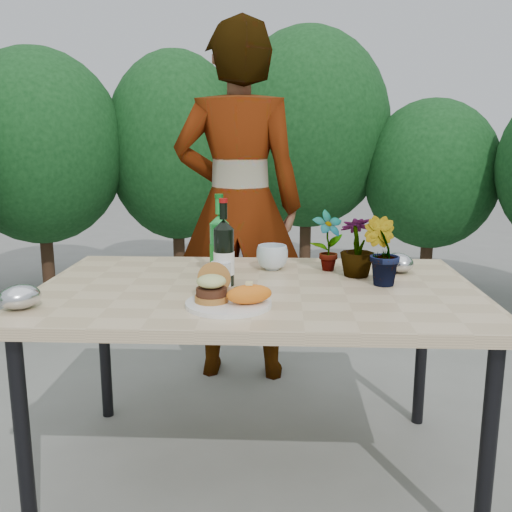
{
  "coord_description": "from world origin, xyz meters",
  "views": [
    {
      "loc": [
        0.09,
        -2.02,
        1.29
      ],
      "look_at": [
        0.0,
        -0.08,
        0.88
      ],
      "focal_mm": 40.0,
      "sensor_mm": 36.0,
      "label": 1
    }
  ],
  "objects_px": {
    "patio_table": "(257,301)",
    "dinner_plate": "(229,304)",
    "wine_bottle": "(224,254)",
    "person": "(239,206)"
  },
  "relations": [
    {
      "from": "patio_table",
      "to": "wine_bottle",
      "type": "distance_m",
      "value": 0.21
    },
    {
      "from": "wine_bottle",
      "to": "person",
      "type": "xyz_separation_m",
      "value": [
        -0.02,
        0.94,
        0.06
      ]
    },
    {
      "from": "patio_table",
      "to": "dinner_plate",
      "type": "height_order",
      "value": "dinner_plate"
    },
    {
      "from": "patio_table",
      "to": "person",
      "type": "relative_size",
      "value": 0.86
    },
    {
      "from": "patio_table",
      "to": "wine_bottle",
      "type": "height_order",
      "value": "wine_bottle"
    },
    {
      "from": "dinner_plate",
      "to": "patio_table",
      "type": "bearing_deg",
      "value": 72.19
    },
    {
      "from": "dinner_plate",
      "to": "wine_bottle",
      "type": "xyz_separation_m",
      "value": [
        -0.04,
        0.26,
        0.11
      ]
    },
    {
      "from": "patio_table",
      "to": "dinner_plate",
      "type": "xyz_separation_m",
      "value": [
        -0.08,
        -0.25,
        0.06
      ]
    },
    {
      "from": "wine_bottle",
      "to": "dinner_plate",
      "type": "bearing_deg",
      "value": -71.82
    },
    {
      "from": "patio_table",
      "to": "dinner_plate",
      "type": "relative_size",
      "value": 5.71
    }
  ]
}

